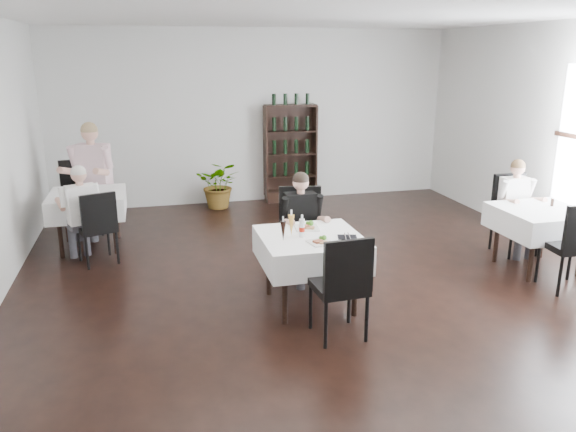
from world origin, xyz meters
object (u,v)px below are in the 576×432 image
at_px(wine_shelf, 290,154).
at_px(main_table, 310,249).
at_px(potted_tree, 220,184).
at_px(diner_main, 302,219).

relative_size(wine_shelf, main_table, 1.70).
bearing_deg(potted_tree, wine_shelf, 8.17).
height_order(wine_shelf, potted_tree, wine_shelf).
relative_size(main_table, diner_main, 0.80).
bearing_deg(potted_tree, main_table, -84.43).
bearing_deg(main_table, potted_tree, 95.57).
xyz_separation_m(main_table, potted_tree, (-0.40, 4.13, -0.21)).
height_order(wine_shelf, main_table, wine_shelf).
xyz_separation_m(wine_shelf, main_table, (-0.90, -4.31, -0.23)).
height_order(main_table, potted_tree, potted_tree).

